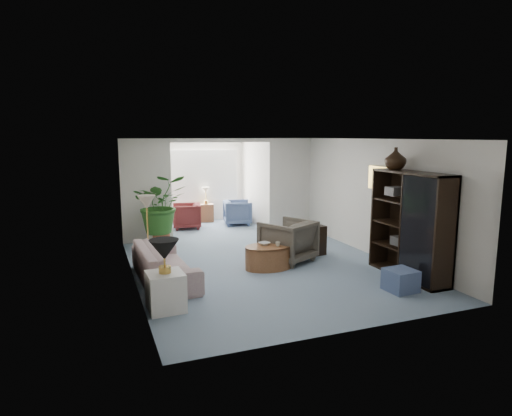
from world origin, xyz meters
name	(u,v)px	position (x,y,z in m)	size (l,w,h in m)	color
floor	(267,268)	(0.00, 0.00, 0.00)	(6.00, 6.00, 0.00)	#879AB2
sunroom_floor	(212,227)	(0.00, 4.10, 0.00)	(2.60, 2.60, 0.00)	#879AB2
back_pier_left	(146,191)	(-1.90, 3.00, 1.25)	(1.20, 0.12, 2.50)	white
back_pier_right	(290,185)	(1.90, 3.00, 1.25)	(1.20, 0.12, 2.50)	white
back_header	(222,140)	(0.00, 3.00, 2.45)	(2.60, 0.12, 0.10)	white
window_pane	(202,175)	(0.00, 5.18, 1.40)	(2.20, 0.02, 1.50)	white
window_blinds	(202,175)	(0.00, 5.15, 1.40)	(2.20, 0.02, 1.50)	white
framed_picture	(378,178)	(2.46, -0.10, 1.70)	(0.04, 0.50, 0.40)	#BDAC97
sofa	(164,264)	(-2.00, -0.06, 0.31)	(2.14, 0.84, 0.63)	#BDAFA0
end_table	(166,292)	(-2.20, -1.41, 0.29)	(0.52, 0.52, 0.58)	white
table_lamp	(164,250)	(-2.20, -1.41, 0.93)	(0.44, 0.44, 0.30)	black
floor_lamp	(147,202)	(-2.12, 1.19, 1.25)	(0.36, 0.36, 0.28)	beige
coffee_table	(269,257)	(0.02, -0.03, 0.23)	(0.95, 0.95, 0.45)	brown
coffee_bowl	(264,244)	(-0.03, 0.07, 0.48)	(0.21, 0.21, 0.05)	silver
coffee_cup	(278,244)	(0.17, -0.13, 0.49)	(0.09, 0.09, 0.09)	beige
wingback_chair	(288,241)	(0.58, 0.29, 0.43)	(0.92, 0.95, 0.86)	#5C5648
side_table_dark	(311,240)	(1.28, 0.59, 0.32)	(0.53, 0.43, 0.64)	black
entertainment_cabinet	(410,225)	(2.23, -1.40, 0.97)	(0.46, 1.74, 1.93)	black
cabinet_urn	(396,159)	(2.23, -0.90, 2.14)	(0.40, 0.40, 0.42)	black
ottoman	(401,280)	(1.60, -1.98, 0.18)	(0.46, 0.46, 0.37)	slate
plant_pot	(162,240)	(-1.66, 2.46, 0.16)	(0.40, 0.40, 0.32)	#A3472F
house_plant	(160,204)	(-1.66, 2.46, 1.01)	(1.23, 1.07, 1.37)	#2B6221
sunroom_chair_blue	(238,212)	(0.81, 4.25, 0.35)	(0.76, 0.78, 0.71)	slate
sunroom_chair_maroon	(187,216)	(-0.69, 4.25, 0.35)	(0.75, 0.77, 0.70)	maroon
sunroom_table	(206,213)	(0.06, 5.00, 0.27)	(0.44, 0.34, 0.54)	brown
shelf_clutter	(413,220)	(2.18, -1.52, 1.09)	(0.30, 1.22, 1.06)	#2B2825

